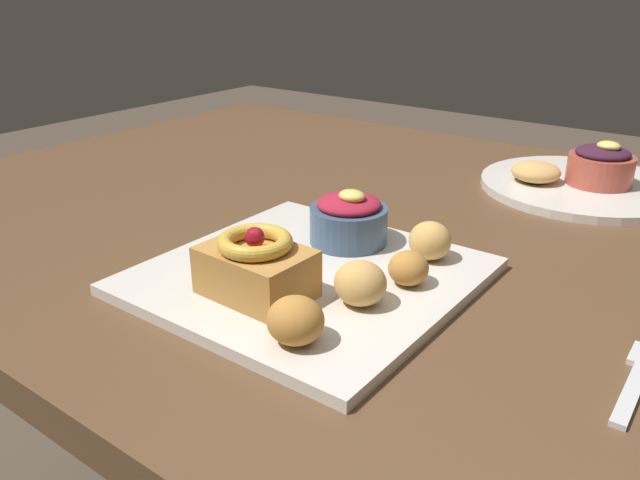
{
  "coord_description": "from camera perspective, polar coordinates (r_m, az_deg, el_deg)",
  "views": [
    {
      "loc": [
        0.34,
        -0.67,
        1.03
      ],
      "look_at": [
        -0.02,
        -0.18,
        0.77
      ],
      "focal_mm": 35.43,
      "sensor_mm": 36.0,
      "label": 1
    }
  ],
  "objects": [
    {
      "name": "berry_ramekin",
      "position": [
        0.71,
        2.61,
        1.89
      ],
      "size": [
        0.09,
        0.09,
        0.07
      ],
      "color": "#3D5675",
      "rests_on": "front_plate"
    },
    {
      "name": "front_plate",
      "position": [
        0.66,
        -1.05,
        -3.28
      ],
      "size": [
        0.31,
        0.31,
        0.01
      ],
      "primitive_type": "cube",
      "color": "silver",
      "rests_on": "dining_table"
    },
    {
      "name": "fritter_back",
      "position": [
        0.68,
        9.9,
        -0.06
      ],
      "size": [
        0.05,
        0.04,
        0.04
      ],
      "primitive_type": "ellipsoid",
      "color": "tan",
      "rests_on": "front_plate"
    },
    {
      "name": "fritter_front",
      "position": [
        0.63,
        7.99,
        -2.54
      ],
      "size": [
        0.04,
        0.04,
        0.03
      ],
      "primitive_type": "ellipsoid",
      "color": "#BC7F38",
      "rests_on": "front_plate"
    },
    {
      "name": "back_ramekin",
      "position": [
        1.0,
        24.03,
        6.19
      ],
      "size": [
        0.09,
        0.09,
        0.07
      ],
      "color": "#B24C3D",
      "rests_on": "back_plate"
    },
    {
      "name": "back_plate",
      "position": [
        1.01,
        22.64,
        4.51
      ],
      "size": [
        0.29,
        0.29,
        0.01
      ],
      "primitive_type": "cylinder",
      "color": "silver",
      "rests_on": "dining_table"
    },
    {
      "name": "dining_table",
      "position": [
        0.84,
        8.8,
        -4.43
      ],
      "size": [
        1.48,
        0.96,
        0.73
      ],
      "color": "brown",
      "rests_on": "ground_plane"
    },
    {
      "name": "fork",
      "position": [
        0.57,
        26.8,
        -10.96
      ],
      "size": [
        0.03,
        0.13,
        0.0
      ],
      "rotation": [
        0.0,
        0.0,
        1.59
      ],
      "color": "silver",
      "rests_on": "dining_table"
    },
    {
      "name": "back_pastry",
      "position": [
        0.99,
        18.92,
        5.85
      ],
      "size": [
        0.07,
        0.07,
        0.03
      ],
      "primitive_type": "ellipsoid",
      "color": "tan",
      "rests_on": "back_plate"
    },
    {
      "name": "fritter_extra",
      "position": [
        0.58,
        3.66,
        -3.91
      ],
      "size": [
        0.05,
        0.05,
        0.04
      ],
      "primitive_type": "ellipsoid",
      "color": "tan",
      "rests_on": "front_plate"
    },
    {
      "name": "cake_slice",
      "position": [
        0.6,
        -5.8,
        -2.39
      ],
      "size": [
        0.1,
        0.08,
        0.07
      ],
      "rotation": [
        0.0,
        0.0,
        -0.03
      ],
      "color": "#B77F3D",
      "rests_on": "front_plate"
    },
    {
      "name": "fritter_middle",
      "position": [
        0.52,
        -2.23,
        -7.26
      ],
      "size": [
        0.05,
        0.05,
        0.04
      ],
      "primitive_type": "ellipsoid",
      "color": "#BC7F38",
      "rests_on": "front_plate"
    }
  ]
}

